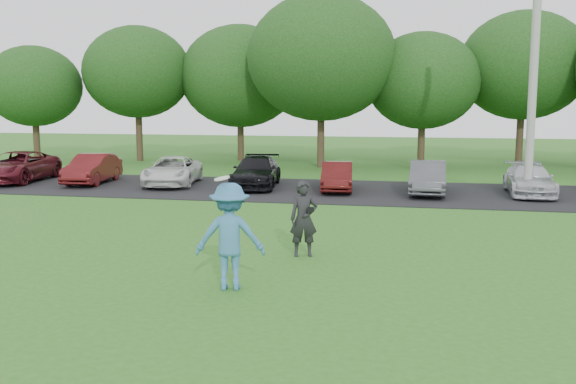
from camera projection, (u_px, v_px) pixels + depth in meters
name	position (u px, v px, depth m)	size (l,w,h in m)	color
ground	(248.00, 292.00, 11.33)	(100.00, 100.00, 0.00)	#29631C
parking_lot	(339.00, 191.00, 23.94)	(32.00, 6.50, 0.03)	black
utility_pole	(534.00, 56.00, 21.28)	(0.28, 0.28, 9.63)	#A09F9B
frisbee_player	(230.00, 236.00, 11.41)	(1.36, 0.95, 2.08)	teal
camera_bystander	(304.00, 219.00, 13.85)	(0.69, 0.54, 1.65)	black
parked_cars	(303.00, 174.00, 24.21)	(28.77, 4.78, 1.24)	#52121B
tree_row	(393.00, 70.00, 32.42)	(42.39, 9.85, 8.64)	#38281C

